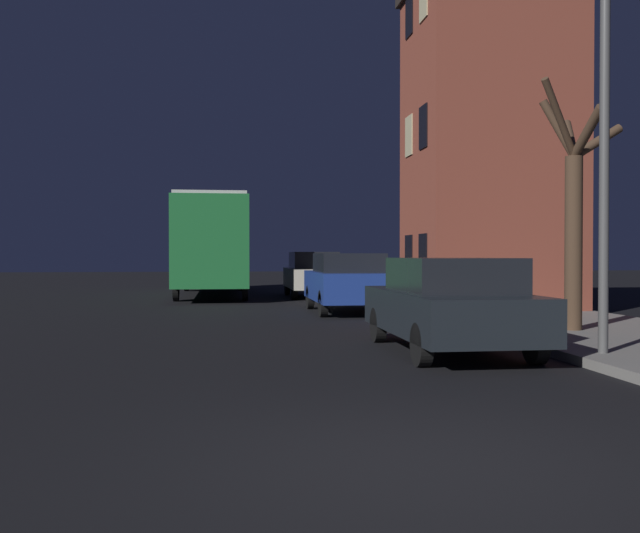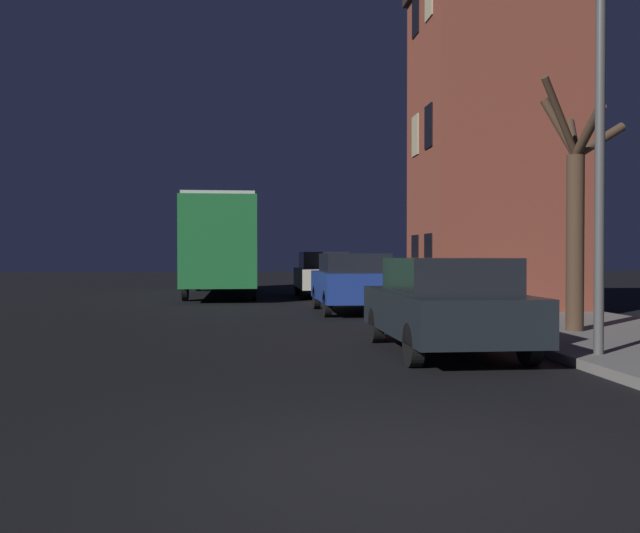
{
  "view_description": "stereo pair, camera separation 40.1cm",
  "coord_description": "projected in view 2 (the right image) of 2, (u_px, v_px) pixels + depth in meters",
  "views": [
    {
      "loc": [
        -1.47,
        -5.02,
        1.55
      ],
      "look_at": [
        0.4,
        8.76,
        1.32
      ],
      "focal_mm": 40.0,
      "sensor_mm": 36.0,
      "label": 1
    },
    {
      "loc": [
        -1.07,
        -5.07,
        1.55
      ],
      "look_at": [
        0.4,
        8.76,
        1.32
      ],
      "focal_mm": 40.0,
      "sensor_mm": 36.0,
      "label": 2
    }
  ],
  "objects": [
    {
      "name": "car_mid_lane",
      "position": [
        353.0,
        281.0,
        18.98
      ],
      "size": [
        1.86,
        4.09,
        1.58
      ],
      "color": "navy",
      "rests_on": "ground"
    },
    {
      "name": "brick_building",
      "position": [
        496.0,
        141.0,
        19.04
      ],
      "size": [
        4.28,
        3.8,
        8.86
      ],
      "color": "brown",
      "rests_on": "sidewalk"
    },
    {
      "name": "car_far_lane",
      "position": [
        322.0,
        274.0,
        25.87
      ],
      "size": [
        1.8,
        4.33,
        1.64
      ],
      "color": "beige",
      "rests_on": "ground"
    },
    {
      "name": "bus",
      "position": [
        223.0,
        240.0,
        27.16
      ],
      "size": [
        2.47,
        10.3,
        3.56
      ],
      "color": "#1E6B33",
      "rests_on": "ground"
    },
    {
      "name": "bare_tree",
      "position": [
        576.0,
        206.0,
        13.18
      ],
      "size": [
        1.98,
        2.23,
        4.56
      ],
      "color": "#473323",
      "rests_on": "sidewalk"
    },
    {
      "name": "ground_plane",
      "position": [
        393.0,
        468.0,
        5.18
      ],
      "size": [
        120.0,
        120.0,
        0.0
      ],
      "primitive_type": "plane",
      "color": "black"
    },
    {
      "name": "car_near_lane",
      "position": [
        445.0,
        304.0,
        11.2
      ],
      "size": [
        1.84,
        4.29,
        1.5
      ],
      "color": "black",
      "rests_on": "ground"
    }
  ]
}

